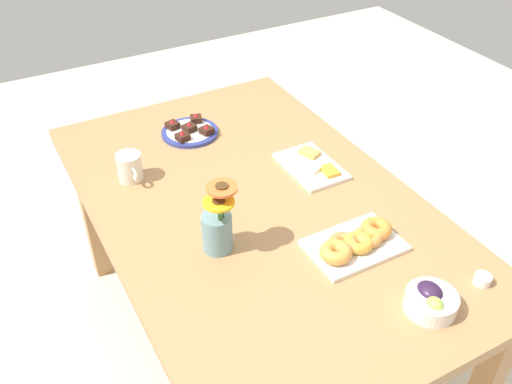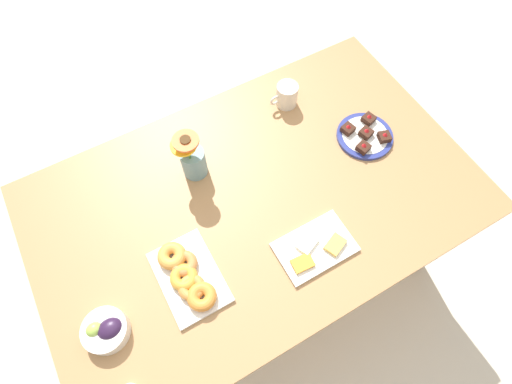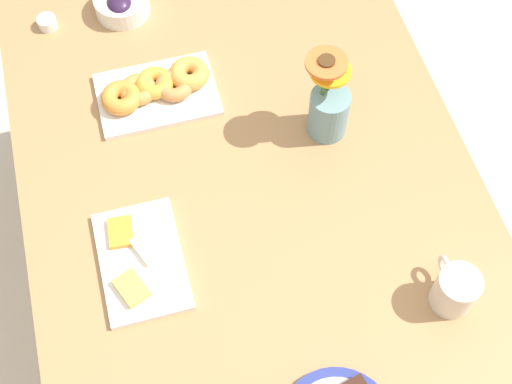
{
  "view_description": "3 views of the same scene",
  "coord_description": "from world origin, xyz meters",
  "px_view_note": "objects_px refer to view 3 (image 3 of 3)",
  "views": [
    {
      "loc": [
        1.3,
        -0.71,
        1.9
      ],
      "look_at": [
        0.0,
        0.0,
        0.78
      ],
      "focal_mm": 40.0,
      "sensor_mm": 36.0,
      "label": 1
    },
    {
      "loc": [
        0.32,
        0.57,
        2.03
      ],
      "look_at": [
        0.0,
        0.0,
        0.78
      ],
      "focal_mm": 28.0,
      "sensor_mm": 36.0,
      "label": 2
    },
    {
      "loc": [
        -0.72,
        0.2,
        2.1
      ],
      "look_at": [
        0.0,
        0.0,
        0.78
      ],
      "focal_mm": 50.0,
      "sensor_mm": 36.0,
      "label": 3
    }
  ],
  "objects_px": {
    "dining_table": "(256,219)",
    "flower_vase": "(328,107)",
    "coffee_mug": "(455,290)",
    "grape_bowl": "(122,3)",
    "jam_cup_honey": "(47,22)",
    "cheese_platter": "(140,260)",
    "croissant_platter": "(157,89)"
  },
  "relations": [
    {
      "from": "jam_cup_honey",
      "to": "coffee_mug",
      "type": "bearing_deg",
      "value": -143.78
    },
    {
      "from": "grape_bowl",
      "to": "coffee_mug",
      "type": "bearing_deg",
      "value": -152.1
    },
    {
      "from": "coffee_mug",
      "to": "jam_cup_honey",
      "type": "xyz_separation_m",
      "value": [
        0.95,
        0.69,
        -0.04
      ]
    },
    {
      "from": "croissant_platter",
      "to": "cheese_platter",
      "type": "bearing_deg",
      "value": 164.06
    },
    {
      "from": "croissant_platter",
      "to": "coffee_mug",
      "type": "bearing_deg",
      "value": -144.68
    },
    {
      "from": "coffee_mug",
      "to": "grape_bowl",
      "type": "relative_size",
      "value": 0.87
    },
    {
      "from": "grape_bowl",
      "to": "croissant_platter",
      "type": "distance_m",
      "value": 0.29
    },
    {
      "from": "dining_table",
      "to": "grape_bowl",
      "type": "relative_size",
      "value": 11.49
    },
    {
      "from": "croissant_platter",
      "to": "flower_vase",
      "type": "xyz_separation_m",
      "value": [
        -0.2,
        -0.36,
        0.06
      ]
    },
    {
      "from": "dining_table",
      "to": "cheese_platter",
      "type": "distance_m",
      "value": 0.3
    },
    {
      "from": "dining_table",
      "to": "cheese_platter",
      "type": "relative_size",
      "value": 6.15
    },
    {
      "from": "jam_cup_honey",
      "to": "cheese_platter",
      "type": "bearing_deg",
      "value": -171.47
    },
    {
      "from": "croissant_platter",
      "to": "flower_vase",
      "type": "height_order",
      "value": "flower_vase"
    },
    {
      "from": "dining_table",
      "to": "cheese_platter",
      "type": "xyz_separation_m",
      "value": [
        -0.08,
        0.27,
        0.1
      ]
    },
    {
      "from": "grape_bowl",
      "to": "cheese_platter",
      "type": "height_order",
      "value": "grape_bowl"
    },
    {
      "from": "grape_bowl",
      "to": "jam_cup_honey",
      "type": "xyz_separation_m",
      "value": [
        0.0,
        0.19,
        -0.01
      ]
    },
    {
      "from": "dining_table",
      "to": "flower_vase",
      "type": "distance_m",
      "value": 0.3
    },
    {
      "from": "dining_table",
      "to": "flower_vase",
      "type": "xyz_separation_m",
      "value": [
        0.14,
        -0.21,
        0.17
      ]
    },
    {
      "from": "cheese_platter",
      "to": "croissant_platter",
      "type": "height_order",
      "value": "croissant_platter"
    },
    {
      "from": "flower_vase",
      "to": "grape_bowl",
      "type": "bearing_deg",
      "value": 38.95
    },
    {
      "from": "dining_table",
      "to": "jam_cup_honey",
      "type": "xyz_separation_m",
      "value": [
        0.63,
        0.37,
        0.1
      ]
    },
    {
      "from": "flower_vase",
      "to": "croissant_platter",
      "type": "bearing_deg",
      "value": 61.19
    },
    {
      "from": "jam_cup_honey",
      "to": "flower_vase",
      "type": "xyz_separation_m",
      "value": [
        -0.48,
        -0.58,
        0.06
      ]
    },
    {
      "from": "grape_bowl",
      "to": "flower_vase",
      "type": "bearing_deg",
      "value": -141.05
    },
    {
      "from": "grape_bowl",
      "to": "flower_vase",
      "type": "distance_m",
      "value": 0.62
    },
    {
      "from": "jam_cup_honey",
      "to": "flower_vase",
      "type": "distance_m",
      "value": 0.76
    },
    {
      "from": "flower_vase",
      "to": "cheese_platter",
      "type": "bearing_deg",
      "value": 114.99
    },
    {
      "from": "cheese_platter",
      "to": "flower_vase",
      "type": "xyz_separation_m",
      "value": [
        0.22,
        -0.48,
        0.07
      ]
    },
    {
      "from": "dining_table",
      "to": "grape_bowl",
      "type": "xyz_separation_m",
      "value": [
        0.63,
        0.18,
        0.12
      ]
    },
    {
      "from": "dining_table",
      "to": "jam_cup_honey",
      "type": "bearing_deg",
      "value": 30.96
    },
    {
      "from": "cheese_platter",
      "to": "jam_cup_honey",
      "type": "relative_size",
      "value": 5.42
    },
    {
      "from": "grape_bowl",
      "to": "flower_vase",
      "type": "relative_size",
      "value": 0.59
    }
  ]
}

